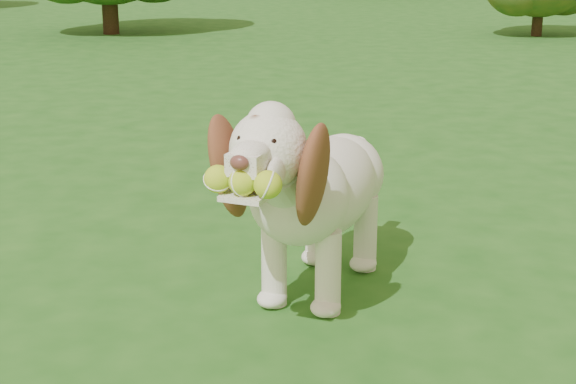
{
  "coord_description": "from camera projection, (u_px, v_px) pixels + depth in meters",
  "views": [
    {
      "loc": [
        -0.37,
        -2.55,
        1.21
      ],
      "look_at": [
        -0.31,
        0.03,
        0.43
      ],
      "focal_mm": 55.0,
      "sensor_mm": 36.0,
      "label": 1
    }
  ],
  "objects": [
    {
      "name": "ground",
      "position": [
        386.0,
        325.0,
        2.8
      ],
      "size": [
        80.0,
        80.0,
        0.0
      ],
      "primitive_type": "plane",
      "color": "#1C4F16",
      "rests_on": "ground"
    },
    {
      "name": "dog",
      "position": [
        314.0,
        185.0,
        2.9
      ],
      "size": [
        0.68,
        1.09,
        0.74
      ],
      "rotation": [
        0.0,
        0.0,
        -0.4
      ],
      "color": "silver",
      "rests_on": "ground"
    }
  ]
}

